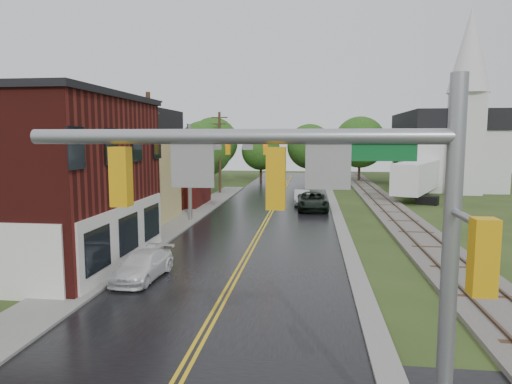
% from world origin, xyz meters
% --- Properties ---
extents(main_road, '(10.00, 90.00, 0.02)m').
position_xyz_m(main_road, '(0.00, 30.00, 0.00)').
color(main_road, black).
rests_on(main_road, ground).
extents(curb_right, '(0.80, 70.00, 0.12)m').
position_xyz_m(curb_right, '(5.40, 35.00, 0.00)').
color(curb_right, gray).
rests_on(curb_right, ground).
extents(sidewalk_left, '(2.40, 50.00, 0.12)m').
position_xyz_m(sidewalk_left, '(-6.20, 25.00, 0.00)').
color(sidewalk_left, gray).
rests_on(sidewalk_left, ground).
extents(yellow_house, '(8.00, 7.00, 6.40)m').
position_xyz_m(yellow_house, '(-11.00, 26.00, 3.20)').
color(yellow_house, tan).
rests_on(yellow_house, ground).
extents(darkred_building, '(7.00, 6.00, 4.40)m').
position_xyz_m(darkred_building, '(-10.00, 35.00, 2.20)').
color(darkred_building, '#3F0F0C').
rests_on(darkred_building, ground).
extents(church, '(10.40, 18.40, 20.00)m').
position_xyz_m(church, '(20.00, 53.74, 5.83)').
color(church, silver).
rests_on(church, ground).
extents(railroad, '(3.20, 80.00, 0.30)m').
position_xyz_m(railroad, '(10.00, 35.00, 0.11)').
color(railroad, '#59544C').
rests_on(railroad, ground).
extents(traffic_signal_near, '(7.34, 0.30, 7.20)m').
position_xyz_m(traffic_signal_near, '(3.47, 2.00, 4.97)').
color(traffic_signal_near, gray).
rests_on(traffic_signal_near, ground).
extents(traffic_signal_far, '(7.34, 0.43, 7.20)m').
position_xyz_m(traffic_signal_far, '(-3.47, 27.00, 4.97)').
color(traffic_signal_far, gray).
rests_on(traffic_signal_far, ground).
extents(utility_pole_b, '(1.80, 0.28, 9.00)m').
position_xyz_m(utility_pole_b, '(-6.80, 22.00, 4.72)').
color(utility_pole_b, '#382616').
rests_on(utility_pole_b, ground).
extents(utility_pole_c, '(1.80, 0.28, 9.00)m').
position_xyz_m(utility_pole_c, '(-6.80, 44.00, 4.72)').
color(utility_pole_c, '#382616').
rests_on(utility_pole_c, ground).
extents(tree_left_b, '(7.60, 7.60, 9.69)m').
position_xyz_m(tree_left_b, '(-17.85, 31.90, 5.72)').
color(tree_left_b, black).
rests_on(tree_left_b, ground).
extents(tree_left_c, '(6.00, 6.00, 7.65)m').
position_xyz_m(tree_left_c, '(-13.85, 39.90, 4.51)').
color(tree_left_c, black).
rests_on(tree_left_c, ground).
extents(tree_left_e, '(6.40, 6.40, 8.16)m').
position_xyz_m(tree_left_e, '(-8.85, 45.90, 4.81)').
color(tree_left_e, black).
rests_on(tree_left_e, ground).
extents(suv_dark, '(2.78, 5.60, 1.53)m').
position_xyz_m(suv_dark, '(3.43, 33.40, 0.76)').
color(suv_dark, black).
rests_on(suv_dark, ground).
extents(sedan_silver, '(1.61, 4.16, 1.35)m').
position_xyz_m(sedan_silver, '(2.46, 36.50, 0.68)').
color(sedan_silver, '#B2B3B8').
rests_on(sedan_silver, ground).
extents(pickup_white, '(1.98, 4.16, 1.17)m').
position_xyz_m(pickup_white, '(-4.00, 13.11, 0.59)').
color(pickup_white, white).
rests_on(pickup_white, ground).
extents(semi_trailer, '(7.14, 11.94, 3.78)m').
position_xyz_m(semi_trailer, '(14.08, 42.49, 2.25)').
color(semi_trailer, black).
rests_on(semi_trailer, ground).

